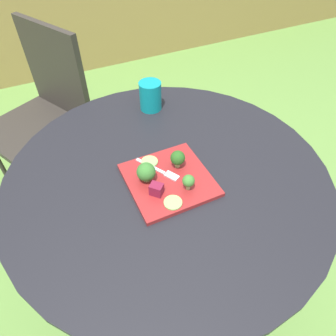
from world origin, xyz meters
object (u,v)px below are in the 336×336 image
(patio_chair, at_px, (45,106))
(drinking_glass, at_px, (150,97))
(salad_plate, at_px, (169,180))
(fork, at_px, (160,171))

(patio_chair, distance_m, drinking_glass, 0.67)
(patio_chair, xyz_separation_m, salad_plate, (0.27, -0.89, 0.20))
(salad_plate, height_order, drinking_glass, drinking_glass)
(fork, bearing_deg, patio_chair, 107.06)
(patio_chair, relative_size, fork, 6.35)
(salad_plate, bearing_deg, fork, 108.83)
(patio_chair, height_order, drinking_glass, patio_chair)
(patio_chair, height_order, salad_plate, patio_chair)
(patio_chair, relative_size, salad_plate, 3.64)
(salad_plate, distance_m, drinking_glass, 0.40)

